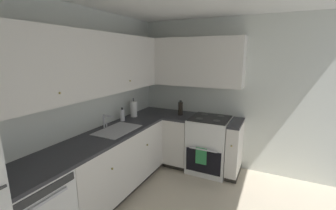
# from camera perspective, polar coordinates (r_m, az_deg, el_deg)

# --- Properties ---
(wall_back) EXTENTS (3.94, 0.05, 2.46)m
(wall_back) POSITION_cam_1_polar(r_m,az_deg,el_deg) (2.92, -24.99, -1.50)
(wall_back) COLOR silver
(wall_back) RESTS_ON ground_plane
(wall_right) EXTENTS (0.05, 3.25, 2.46)m
(wall_right) POSITION_cam_1_polar(r_m,az_deg,el_deg) (3.82, 16.06, 2.30)
(wall_right) COLOR silver
(wall_right) RESTS_ON ground_plane
(lower_cabinets_back) EXTENTS (1.75, 0.62, 0.85)m
(lower_cabinets_back) POSITION_cam_1_polar(r_m,az_deg,el_deg) (3.26, -13.72, -14.21)
(lower_cabinets_back) COLOR silver
(lower_cabinets_back) RESTS_ON ground_plane
(countertop_back) EXTENTS (2.96, 0.60, 0.03)m
(countertop_back) POSITION_cam_1_polar(r_m,az_deg,el_deg) (3.08, -14.14, -6.92)
(countertop_back) COLOR #2D2D33
(countertop_back) RESTS_ON lower_cabinets_back
(lower_cabinets_right) EXTENTS (0.62, 1.20, 0.85)m
(lower_cabinets_right) POSITION_cam_1_polar(r_m,az_deg,el_deg) (3.85, 7.15, -9.60)
(lower_cabinets_right) COLOR silver
(lower_cabinets_right) RESTS_ON ground_plane
(countertop_right) EXTENTS (0.60, 1.20, 0.03)m
(countertop_right) POSITION_cam_1_polar(r_m,az_deg,el_deg) (3.71, 7.33, -3.31)
(countertop_right) COLOR #2D2D33
(countertop_right) RESTS_ON lower_cabinets_right
(oven_range) EXTENTS (0.68, 0.62, 1.04)m
(oven_range) POSITION_cam_1_polar(r_m,az_deg,el_deg) (3.80, 10.42, -9.68)
(oven_range) COLOR white
(oven_range) RESTS_ON ground_plane
(upper_cabinets_back) EXTENTS (2.64, 0.34, 0.77)m
(upper_cabinets_back) POSITION_cam_1_polar(r_m,az_deg,el_deg) (2.89, -19.32, 9.66)
(upper_cabinets_back) COLOR silver
(upper_cabinets_right) EXTENTS (0.32, 1.75, 0.77)m
(upper_cabinets_right) POSITION_cam_1_polar(r_m,az_deg,el_deg) (3.77, 5.36, 10.83)
(upper_cabinets_right) COLOR silver
(sink) EXTENTS (0.62, 0.40, 0.10)m
(sink) POSITION_cam_1_polar(r_m,az_deg,el_deg) (3.14, -12.63, -6.93)
(sink) COLOR #B7B7BC
(sink) RESTS_ON countertop_back
(faucet) EXTENTS (0.07, 0.16, 0.19)m
(faucet) POSITION_cam_1_polar(r_m,az_deg,el_deg) (3.22, -15.59, -3.66)
(faucet) COLOR silver
(faucet) RESTS_ON countertop_back
(soap_bottle) EXTENTS (0.07, 0.07, 0.21)m
(soap_bottle) POSITION_cam_1_polar(r_m,az_deg,el_deg) (3.52, -11.49, -2.49)
(soap_bottle) COLOR silver
(soap_bottle) RESTS_ON countertop_back
(paper_towel_roll) EXTENTS (0.11, 0.11, 0.32)m
(paper_towel_roll) POSITION_cam_1_polar(r_m,az_deg,el_deg) (3.71, -8.69, -0.98)
(paper_towel_roll) COLOR white
(paper_towel_roll) RESTS_ON countertop_back
(oil_bottle) EXTENTS (0.08, 0.08, 0.25)m
(oil_bottle) POSITION_cam_1_polar(r_m,az_deg,el_deg) (3.77, 3.18, -0.85)
(oil_bottle) COLOR black
(oil_bottle) RESTS_ON countertop_right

